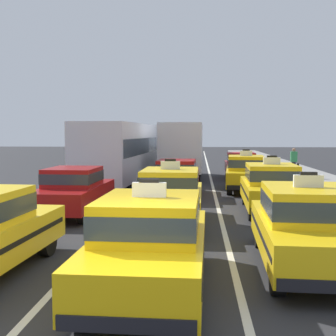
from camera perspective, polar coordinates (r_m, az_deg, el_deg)
The scene contains 15 objects.
lane_stripe_left_center at distance 25.63m, azimuth -1.50°, elevation -1.46°, with size 0.14×80.00×0.01m, color silver.
lane_stripe_center_right at distance 25.52m, azimuth 5.67°, elevation -1.51°, with size 0.14×80.00×0.01m, color silver.
sidewalk_curb at distance 21.48m, azimuth 21.17°, elevation -2.76°, with size 4.00×90.00×0.15m, color gray.
sedan_left_second at distance 14.70m, azimuth -12.26°, elevation -2.78°, with size 1.86×4.34×1.58m.
bus_left_third at distance 24.16m, azimuth -5.99°, elevation 2.46°, with size 3.02×11.30×3.22m.
taxi_left_fourth at distance 32.99m, azimuth -3.37°, elevation 1.41°, with size 1.83×4.56×1.96m.
taxi_center_nearest at distance 7.44m, azimuth -2.34°, elevation -9.66°, with size 1.91×4.60×1.96m.
taxi_center_second at distance 12.82m, azimuth 0.34°, elevation -3.62°, with size 1.86×4.58×1.96m.
sedan_center_third at distance 18.50m, azimuth 1.14°, elevation -1.18°, with size 1.90×4.36×1.58m.
box_truck_center_fourth at distance 25.71m, azimuth 1.93°, elevation 2.52°, with size 2.38×6.99×3.27m.
taxi_right_nearest at distance 9.12m, azimuth 17.69°, elevation -7.22°, with size 2.00×4.63×1.96m.
taxi_right_second at distance 15.23m, azimuth 13.36°, elevation -2.43°, with size 1.97×4.62×1.96m.
taxi_right_third at distance 20.66m, azimuth 10.17°, elevation -0.56°, with size 2.13×4.67×1.96m.
sedan_right_fourth at distance 25.86m, azimuth 9.55°, elevation 0.41°, with size 1.88×4.35×1.58m.
pedestrian_near_crosswalk at distance 26.11m, azimuth 16.22°, elevation 0.68°, with size 0.47×0.24×1.71m.
Camera 1 is at (0.90, -5.36, 2.71)m, focal length 46.39 mm.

